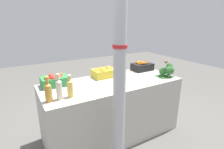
{
  "coord_description": "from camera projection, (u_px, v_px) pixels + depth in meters",
  "views": [
    {
      "loc": [
        -1.09,
        -1.88,
        1.57
      ],
      "look_at": [
        0.0,
        0.0,
        0.89
      ],
      "focal_mm": 28.0,
      "sensor_mm": 36.0,
      "label": 1
    }
  ],
  "objects": [
    {
      "name": "juice_bottle_cloudy",
      "position": [
        59.0,
        89.0,
        1.76
      ],
      "size": [
        0.06,
        0.06,
        0.27
      ],
      "color": "beige",
      "rests_on": "market_table"
    },
    {
      "name": "sparrow_bird",
      "position": [
        166.0,
        61.0,
        2.44
      ],
      "size": [
        0.13,
        0.05,
        0.05
      ],
      "rotation": [
        0.0,
        0.0,
        -2.9
      ],
      "color": "#4C3D2D",
      "rests_on": "broccoli_pile"
    },
    {
      "name": "pickle_jar",
      "position": [
        121.0,
        81.0,
        2.12
      ],
      "size": [
        0.11,
        0.11,
        0.13
      ],
      "color": "#D1CC75",
      "rests_on": "market_table"
    },
    {
      "name": "orange_crate",
      "position": [
        104.0,
        72.0,
        2.48
      ],
      "size": [
        0.32,
        0.22,
        0.15
      ],
      "color": "gold",
      "rests_on": "market_table"
    },
    {
      "name": "juice_bottle_golden",
      "position": [
        70.0,
        88.0,
        1.82
      ],
      "size": [
        0.06,
        0.06,
        0.25
      ],
      "color": "gold",
      "rests_on": "market_table"
    },
    {
      "name": "market_table",
      "position": [
        112.0,
        108.0,
        2.42
      ],
      "size": [
        1.82,
        0.76,
        0.79
      ],
      "primitive_type": "cube",
      "color": "#B7B2A8",
      "rests_on": "ground_plane"
    },
    {
      "name": "carrot_crate",
      "position": [
        142.0,
        66.0,
        2.82
      ],
      "size": [
        0.32,
        0.22,
        0.15
      ],
      "color": "black",
      "rests_on": "market_table"
    },
    {
      "name": "broccoli_pile",
      "position": [
        167.0,
        70.0,
        2.49
      ],
      "size": [
        0.23,
        0.2,
        0.2
      ],
      "color": "#2D602D",
      "rests_on": "market_table"
    },
    {
      "name": "ground_plane",
      "position": [
        112.0,
        133.0,
        2.54
      ],
      "size": [
        10.0,
        10.0,
        0.0
      ],
      "primitive_type": "plane",
      "color": "#605E59"
    },
    {
      "name": "juice_bottle_amber",
      "position": [
        48.0,
        91.0,
        1.71
      ],
      "size": [
        0.07,
        0.07,
        0.26
      ],
      "color": "gold",
      "rests_on": "market_table"
    },
    {
      "name": "apple_crate",
      "position": [
        55.0,
        80.0,
        2.15
      ],
      "size": [
        0.32,
        0.22,
        0.14
      ],
      "color": "#2D8442",
      "rests_on": "market_table"
    },
    {
      "name": "support_pole",
      "position": [
        120.0,
        56.0,
        1.55
      ],
      "size": [
        0.13,
        0.13,
        2.52
      ],
      "color": "#B7BABF",
      "rests_on": "ground_plane"
    }
  ]
}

